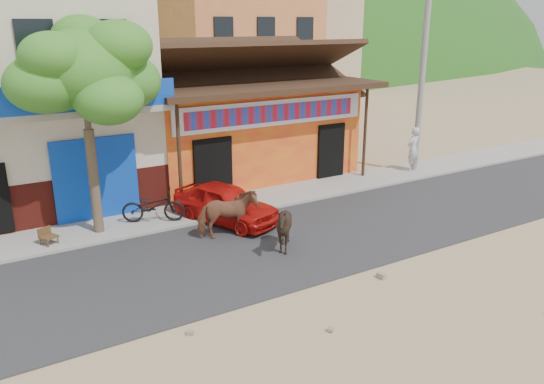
{
  "coord_description": "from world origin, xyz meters",
  "views": [
    {
      "loc": [
        -7.63,
        -9.06,
        5.93
      ],
      "look_at": [
        -0.42,
        3.0,
        1.4
      ],
      "focal_mm": 35.0,
      "sensor_mm": 36.0,
      "label": 1
    }
  ],
  "objects": [
    {
      "name": "utility_pole",
      "position": [
        8.2,
        6.0,
        4.12
      ],
      "size": [
        0.24,
        0.24,
        8.0
      ],
      "primitive_type": "cylinder",
      "color": "gray",
      "rests_on": "sidewalk"
    },
    {
      "name": "tree",
      "position": [
        -4.6,
        5.8,
        3.12
      ],
      "size": [
        3.0,
        3.0,
        6.0
      ],
      "primitive_type": null,
      "color": "#2D721E",
      "rests_on": "sidewalk"
    },
    {
      "name": "pedestrian",
      "position": [
        8.0,
        5.97,
        1.01
      ],
      "size": [
        0.74,
        0.58,
        1.78
      ],
      "primitive_type": "imported",
      "rotation": [
        0.0,
        0.0,
        3.4
      ],
      "color": "silver",
      "rests_on": "sidewalk"
    },
    {
      "name": "ground",
      "position": [
        0.0,
        0.0,
        0.0
      ],
      "size": [
        120.0,
        120.0,
        0.0
      ],
      "primitive_type": "plane",
      "color": "#9E825B",
      "rests_on": "ground"
    },
    {
      "name": "cafe_building",
      "position": [
        -5.5,
        10.0,
        3.5
      ],
      "size": [
        7.0,
        6.0,
        7.0
      ],
      "primitive_type": "cube",
      "color": "beige",
      "rests_on": "ground"
    },
    {
      "name": "cafe_chair_right",
      "position": [
        -6.0,
        5.55,
        0.54
      ],
      "size": [
        0.53,
        0.53,
        0.85
      ],
      "primitive_type": null,
      "rotation": [
        0.0,
        0.0,
        0.49
      ],
      "color": "#472617",
      "rests_on": "sidewalk"
    },
    {
      "name": "dance_club",
      "position": [
        2.0,
        10.0,
        1.8
      ],
      "size": [
        8.0,
        6.0,
        3.6
      ],
      "primitive_type": "cube",
      "color": "orange",
      "rests_on": "ground"
    },
    {
      "name": "road",
      "position": [
        0.0,
        2.5,
        0.02
      ],
      "size": [
        60.0,
        5.0,
        0.04
      ],
      "primitive_type": "cube",
      "color": "#28282B",
      "rests_on": "ground"
    },
    {
      "name": "scooter",
      "position": [
        -2.96,
        5.75,
        0.61
      ],
      "size": [
        1.98,
        1.38,
        0.99
      ],
      "primitive_type": "imported",
      "rotation": [
        0.0,
        0.0,
        1.14
      ],
      "color": "black",
      "rests_on": "sidewalk"
    },
    {
      "name": "red_car",
      "position": [
        -1.0,
        4.8,
        0.64
      ],
      "size": [
        2.67,
        3.8,
        1.2
      ],
      "primitive_type": "imported",
      "rotation": [
        0.0,
        0.0,
        0.4
      ],
      "color": "red",
      "rests_on": "road"
    },
    {
      "name": "apartment_front",
      "position": [
        9.0,
        24.0,
        6.0
      ],
      "size": [
        9.0,
        9.0,
        12.0
      ],
      "primitive_type": "cube",
      "color": "#CC723F",
      "rests_on": "ground"
    },
    {
      "name": "sidewalk",
      "position": [
        0.0,
        6.0,
        0.06
      ],
      "size": [
        60.0,
        2.0,
        0.12
      ],
      "primitive_type": "cube",
      "color": "gray",
      "rests_on": "ground"
    },
    {
      "name": "apartment_rear",
      "position": [
        18.0,
        30.0,
        5.0
      ],
      "size": [
        8.0,
        8.0,
        10.0
      ],
      "primitive_type": "cube",
      "color": "tan",
      "rests_on": "ground"
    },
    {
      "name": "cow_tan",
      "position": [
        -1.51,
        3.62,
        0.74
      ],
      "size": [
        1.79,
        1.11,
        1.41
      ],
      "primitive_type": "imported",
      "rotation": [
        0.0,
        0.0,
        1.34
      ],
      "color": "brown",
      "rests_on": "road"
    },
    {
      "name": "cow_dark",
      "position": [
        -0.64,
        2.02,
        0.7
      ],
      "size": [
        1.37,
        1.27,
        1.31
      ],
      "primitive_type": "imported",
      "rotation": [
        0.0,
        0.0,
        -1.38
      ],
      "color": "black",
      "rests_on": "road"
    }
  ]
}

